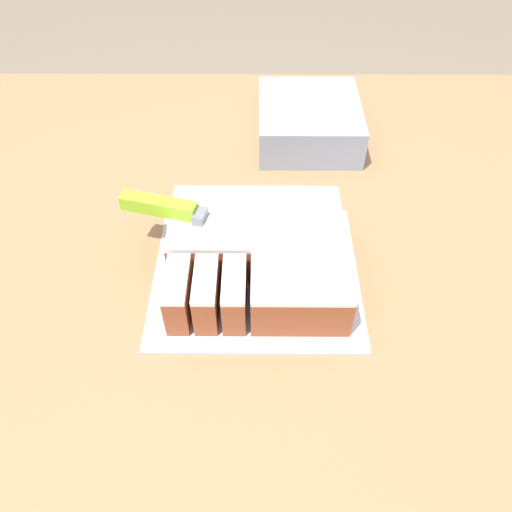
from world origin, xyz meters
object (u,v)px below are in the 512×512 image
cake_board (256,274)px  cake (259,254)px  storage_box (309,122)px  knife (178,211)px

cake_board → cake: cake is taller
cake → storage_box: size_ratio=1.19×
cake → storage_box: bearing=74.9°
cake → knife: 0.13m
cake_board → knife: knife is taller
knife → storage_box: (0.21, 0.31, -0.05)m
cake_board → knife: bearing=158.3°
cake → knife: (-0.11, 0.04, 0.04)m
cake → cake_board: bearing=-138.0°
cake_board → cake: (0.00, 0.00, 0.04)m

